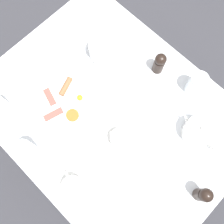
{
  "coord_description": "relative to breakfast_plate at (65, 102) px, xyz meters",
  "views": [
    {
      "loc": [
        -0.23,
        -0.23,
        1.84
      ],
      "look_at": [
        0.0,
        0.0,
        0.73
      ],
      "focal_mm": 42.0,
      "sensor_mm": 36.0,
      "label": 1
    }
  ],
  "objects": [
    {
      "name": "napkin_folded",
      "position": [
        0.22,
        -0.18,
        -0.0
      ],
      "size": [
        0.11,
        0.14,
        0.01
      ],
      "rotation": [
        0.0,
        0.0,
        1.96
      ],
      "color": "white",
      "rests_on": "table"
    },
    {
      "name": "wine_glass_spare",
      "position": [
        -0.26,
        -0.07,
        0.07
      ],
      "size": [
        0.08,
        0.08,
        0.15
      ],
      "color": "white",
      "rests_on": "table"
    },
    {
      "name": "water_glass_short",
      "position": [
        0.46,
        -0.37,
        0.05
      ],
      "size": [
        0.08,
        0.08,
        0.12
      ],
      "color": "white",
      "rests_on": "table"
    },
    {
      "name": "spoon_for_tea",
      "position": [
        -0.1,
        0.28,
        -0.01
      ],
      "size": [
        0.05,
        0.15,
        0.0
      ],
      "rotation": [
        0.0,
        0.0,
        6.08
      ],
      "color": "silver",
      "rests_on": "table"
    },
    {
      "name": "teapot_near",
      "position": [
        0.3,
        0.06,
        0.04
      ],
      "size": [
        0.2,
        0.13,
        0.11
      ],
      "rotation": [
        0.0,
        0.0,
        3.5
      ],
      "color": "white",
      "rests_on": "table"
    },
    {
      "name": "breakfast_plate",
      "position": [
        0.0,
        0.0,
        0.0
      ],
      "size": [
        0.28,
        0.28,
        0.04
      ],
      "color": "white",
      "rests_on": "table"
    },
    {
      "name": "salt_grinder",
      "position": [
        0.12,
        -0.69,
        0.06
      ],
      "size": [
        0.05,
        0.05,
        0.13
      ],
      "color": "black",
      "rests_on": "table"
    },
    {
      "name": "table",
      "position": [
        0.11,
        -0.19,
        -0.07
      ],
      "size": [
        0.89,
        1.16,
        0.71
      ],
      "color": "silver",
      "rests_on": "ground_plane"
    },
    {
      "name": "ground_plane",
      "position": [
        0.11,
        -0.19,
        -0.72
      ],
      "size": [
        8.0,
        8.0,
        0.0
      ],
      "primitive_type": "plane",
      "color": "#333338"
    },
    {
      "name": "teacup_with_saucer_left",
      "position": [
        -0.22,
        -0.3,
        0.02
      ],
      "size": [
        0.15,
        0.15,
        0.07
      ],
      "color": "white",
      "rests_on": "table"
    },
    {
      "name": "knife_by_plate",
      "position": [
        0.02,
        -0.52,
        -0.01
      ],
      "size": [
        0.21,
        0.03,
        0.0
      ],
      "rotation": [
        0.0,
        0.0,
        1.48
      ],
      "color": "silver",
      "rests_on": "table"
    },
    {
      "name": "teapot_far",
      "position": [
        0.3,
        -0.52,
        0.04
      ],
      "size": [
        0.13,
        0.21,
        0.11
      ],
      "rotation": [
        0.0,
        0.0,
        1.49
      ],
      "color": "white",
      "rests_on": "table"
    },
    {
      "name": "teacup_with_saucer_right",
      "position": [
        0.05,
        -0.3,
        0.02
      ],
      "size": [
        0.15,
        0.15,
        0.07
      ],
      "color": "white",
      "rests_on": "table"
    },
    {
      "name": "pepper_grinder",
      "position": [
        0.42,
        -0.19,
        0.06
      ],
      "size": [
        0.05,
        0.05,
        0.13
      ],
      "color": "black",
      "rests_on": "table"
    }
  ]
}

